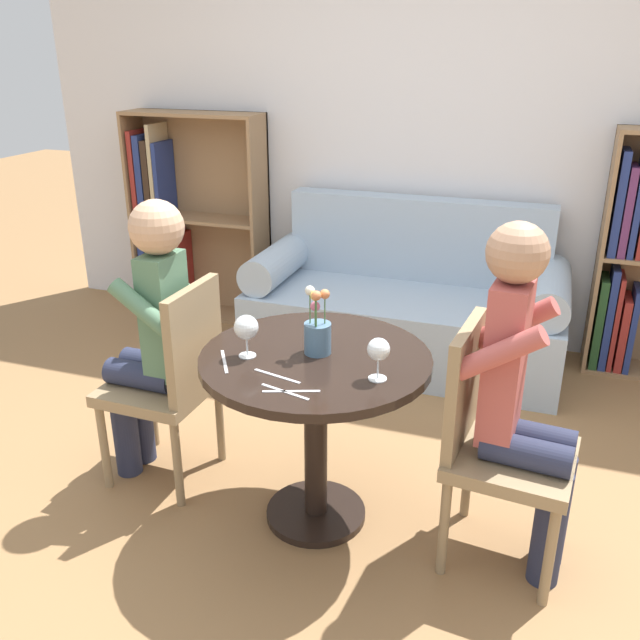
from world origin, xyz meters
TOP-DOWN VIEW (x-y plane):
  - ground_plane at (0.00, 0.00)m, footprint 16.00×16.00m
  - back_wall at (0.00, 2.03)m, footprint 5.20×0.05m
  - round_table at (0.00, 0.00)m, footprint 0.86×0.86m
  - couch at (0.00, 1.61)m, footprint 1.81×0.80m
  - bookshelf_left at (-1.63, 1.88)m, footprint 0.93×0.28m
  - chair_left at (-0.65, 0.06)m, footprint 0.43×0.43m
  - chair_right at (0.65, 0.02)m, footprint 0.46×0.46m
  - person_left at (-0.74, 0.07)m, footprint 0.42×0.35m
  - person_right at (0.74, 0.00)m, footprint 0.44×0.37m
  - wine_glass_left at (-0.23, -0.09)m, footprint 0.09×0.09m
  - wine_glass_right at (0.26, -0.11)m, footprint 0.08×0.08m
  - flower_vase at (0.00, 0.02)m, footprint 0.10×0.10m
  - knife_left_setting at (-0.00, -0.30)m, footprint 0.19×0.06m
  - fork_left_setting at (0.02, -0.29)m, footprint 0.18×0.08m
  - knife_right_setting at (-0.29, -0.16)m, footprint 0.11×0.17m
  - fork_right_setting at (-0.07, -0.20)m, footprint 0.19×0.06m

SIDE VIEW (x-z plane):
  - ground_plane at x=0.00m, z-range 0.00..0.00m
  - couch at x=0.00m, z-range -0.15..0.77m
  - chair_left at x=-0.65m, z-range 0.04..0.94m
  - chair_right at x=0.65m, z-range 0.04..0.94m
  - round_table at x=0.00m, z-range 0.20..0.92m
  - bookshelf_left at x=-1.63m, z-range -0.05..1.32m
  - person_left at x=-0.74m, z-range 0.05..1.29m
  - person_right at x=0.74m, z-range 0.04..1.31m
  - knife_left_setting at x=0.00m, z-range 0.72..0.72m
  - fork_left_setting at x=0.02m, z-range 0.72..0.72m
  - knife_right_setting at x=-0.29m, z-range 0.72..0.72m
  - fork_right_setting at x=-0.07m, z-range 0.72..0.72m
  - flower_vase at x=0.00m, z-range 0.68..0.94m
  - wine_glass_right at x=0.26m, z-range 0.75..0.90m
  - wine_glass_left at x=-0.23m, z-range 0.75..0.91m
  - back_wall at x=0.00m, z-range 0.00..2.70m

